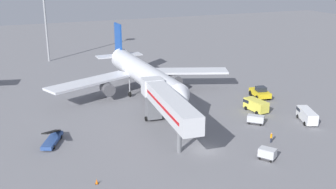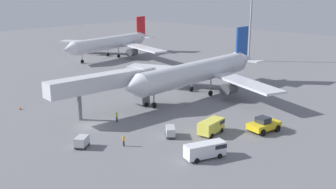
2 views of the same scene
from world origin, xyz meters
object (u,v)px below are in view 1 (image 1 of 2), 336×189
belt_loader_truck (52,139)px  ground_crew_worker_foreground (271,137)px  pushback_tug (260,92)px  airplane_at_gate (142,73)px  jet_bridge (166,103)px  baggage_cart_mid_left (256,119)px  safety_cone_alpha (97,182)px  baggage_cart_outer_right (267,153)px  ground_crew_worker_midground (201,131)px  service_van_rear_right (255,105)px  service_van_outer_left (307,115)px

belt_loader_truck → ground_crew_worker_foreground: size_ratio=3.88×
pushback_tug → ground_crew_worker_foreground: bearing=-120.8°
airplane_at_gate → jet_bridge: (-3.40, -21.08, 0.76)m
belt_loader_truck → baggage_cart_mid_left: size_ratio=2.17×
airplane_at_gate → belt_loader_truck: (-20.46, -17.11, -4.09)m
baggage_cart_mid_left → safety_cone_alpha: size_ratio=4.41×
baggage_cart_mid_left → belt_loader_truck: bearing=171.2°
jet_bridge → ground_crew_worker_foreground: size_ratio=13.08×
baggage_cart_outer_right → ground_crew_worker_midground: bearing=115.6°
jet_bridge → service_van_rear_right: bearing=12.2°
jet_bridge → ground_crew_worker_midground: bearing=-26.9°
jet_bridge → belt_loader_truck: bearing=166.9°
belt_loader_truck → baggage_cart_outer_right: belt_loader_truck is taller
airplane_at_gate → baggage_cart_mid_left: bearing=-60.5°
belt_loader_truck → ground_crew_worker_midground: size_ratio=3.50×
airplane_at_gate → service_van_rear_right: 23.67m
ground_crew_worker_foreground → ground_crew_worker_midground: 10.78m
airplane_at_gate → ground_crew_worker_foreground: airplane_at_gate is taller
jet_bridge → safety_cone_alpha: bearing=-142.9°
jet_bridge → service_van_outer_left: jet_bridge is taller
service_van_outer_left → ground_crew_worker_foreground: service_van_outer_left is taller
ground_crew_worker_foreground → service_van_outer_left: bearing=24.0°
pushback_tug → baggage_cart_mid_left: (-9.10, -11.65, -0.30)m
jet_bridge → service_van_outer_left: 25.43m
service_van_outer_left → baggage_cart_outer_right: 17.61m
jet_bridge → baggage_cart_mid_left: (16.00, -1.15, -4.76)m
belt_loader_truck → jet_bridge: bearing=-13.1°
ground_crew_worker_foreground → safety_cone_alpha: ground_crew_worker_foreground is taller
jet_bridge → service_van_outer_left: size_ratio=3.60×
baggage_cart_outer_right → ground_crew_worker_foreground: ground_crew_worker_foreground is taller
ground_crew_worker_foreground → safety_cone_alpha: 27.44m
jet_bridge → baggage_cart_outer_right: bearing=-52.7°
ground_crew_worker_midground → baggage_cart_mid_left: bearing=6.7°
jet_bridge → belt_loader_truck: size_ratio=3.37×
belt_loader_truck → ground_crew_worker_midground: belt_loader_truck is taller
ground_crew_worker_midground → belt_loader_truck: bearing=163.6°
belt_loader_truck → service_van_rear_right: belt_loader_truck is taller
pushback_tug → safety_cone_alpha: bearing=-151.8°
safety_cone_alpha → ground_crew_worker_foreground: bearing=3.7°
service_van_outer_left → belt_loader_truck: bearing=169.8°
baggage_cart_mid_left → baggage_cart_outer_right: bearing=-117.6°
airplane_at_gate → belt_loader_truck: 26.99m
ground_crew_worker_midground → baggage_cart_outer_right: bearing=-64.4°
belt_loader_truck → ground_crew_worker_midground: 22.83m
baggage_cart_outer_right → safety_cone_alpha: baggage_cart_outer_right is taller
service_van_outer_left → safety_cone_alpha: size_ratio=8.94×
ground_crew_worker_foreground → service_van_rear_right: bearing=65.2°
belt_loader_truck → ground_crew_worker_foreground: 33.25m
jet_bridge → ground_crew_worker_foreground: 16.86m
belt_loader_truck → service_van_outer_left: size_ratio=1.07×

